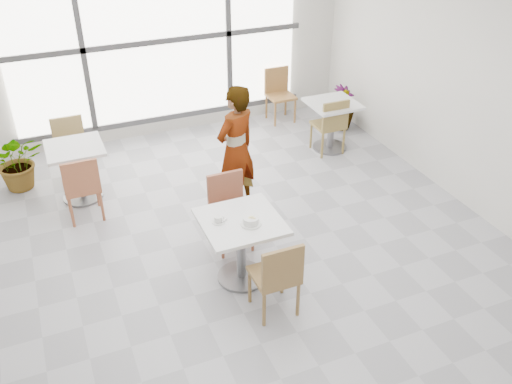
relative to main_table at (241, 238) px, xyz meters
name	(u,v)px	position (x,y,z in m)	size (l,w,h in m)	color
floor	(246,254)	(0.19, 0.36, -0.52)	(7.00, 7.00, 0.00)	#9E9EA5
wall_back	(157,40)	(0.19, 3.86, 0.98)	(6.00, 6.00, 0.00)	silver
wall_right	(481,91)	(3.19, 0.36, 0.98)	(7.00, 7.00, 0.00)	silver
window	(158,41)	(0.19, 3.80, 0.98)	(4.60, 0.07, 2.52)	white
main_table	(241,238)	(0.00, 0.00, 0.00)	(0.80, 0.80, 0.75)	silver
chair_near	(278,274)	(0.12, -0.64, -0.02)	(0.42, 0.42, 0.87)	olive
chair_far	(229,206)	(0.11, 0.66, -0.02)	(0.42, 0.42, 0.87)	brown
oatmeal_bowl	(251,221)	(0.07, -0.11, 0.27)	(0.21, 0.21, 0.09)	silver
coffee_cup	(218,220)	(-0.22, 0.05, 0.26)	(0.16, 0.13, 0.07)	silver
person	(236,150)	(0.46, 1.33, 0.30)	(0.60, 0.39, 1.64)	black
bg_table_left	(77,165)	(-1.34, 2.32, -0.04)	(0.70, 0.70, 0.75)	silver
bg_table_right	(332,119)	(2.37, 2.30, -0.04)	(0.70, 0.70, 0.75)	silver
bg_chair_left_near	(82,185)	(-1.36, 1.77, -0.02)	(0.42, 0.42, 0.87)	#A05839
bg_chair_left_far	(71,145)	(-1.35, 2.90, -0.02)	(0.42, 0.42, 0.87)	#A1854F
bg_chair_right_near	(331,123)	(2.27, 2.16, -0.02)	(0.42, 0.42, 0.87)	olive
bg_chair_right_far	(279,91)	(2.10, 3.61, -0.02)	(0.42, 0.42, 0.87)	olive
plant_left	(18,161)	(-2.04, 2.91, -0.13)	(0.71, 0.62, 0.79)	#487336
plant_right	(342,108)	(2.89, 2.88, -0.17)	(0.40, 0.40, 0.71)	#5B8A46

